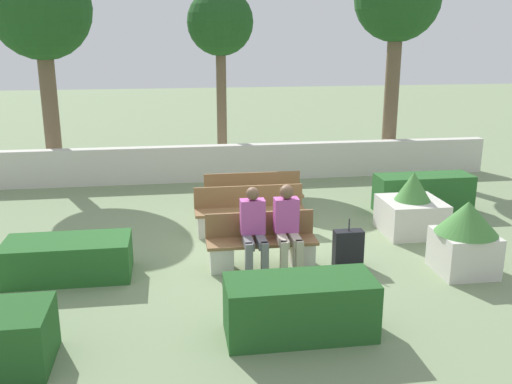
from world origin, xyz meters
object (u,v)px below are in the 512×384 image
at_px(person_seated_woman, 288,224).
at_px(suitcase, 348,248).
at_px(planter_corner_left, 466,235).
at_px(bench_front, 262,247).
at_px(planter_corner_right, 412,209).
at_px(bench_right_side, 254,200).
at_px(tree_center_right, 397,3).
at_px(bench_left_side, 250,215).
at_px(tree_center_left, 220,26).
at_px(tree_leftmost, 41,12).
at_px(person_seated_man, 254,226).

height_order(person_seated_woman, suitcase, person_seated_woman).
distance_m(person_seated_woman, planter_corner_left, 2.74).
distance_m(bench_front, planter_corner_right, 3.22).
distance_m(bench_right_side, tree_center_right, 6.74).
height_order(bench_left_side, person_seated_woman, person_seated_woman).
height_order(tree_center_left, tree_center_right, tree_center_right).
xyz_separation_m(bench_front, tree_leftmost, (-4.28, 6.29, 3.74)).
bearing_deg(person_seated_man, tree_leftmost, 122.76).
xyz_separation_m(person_seated_man, suitcase, (1.51, -0.05, -0.43)).
xyz_separation_m(bench_left_side, suitcase, (1.33, -1.80, -0.04)).
bearing_deg(planter_corner_right, person_seated_woman, -153.42).
height_order(bench_front, person_seated_woman, person_seated_woman).
distance_m(bench_front, planter_corner_left, 3.15).
bearing_deg(suitcase, bench_right_side, 111.47).
bearing_deg(planter_corner_left, bench_left_side, 142.69).
xyz_separation_m(bench_right_side, person_seated_man, (-0.40, -2.78, 0.40)).
bearing_deg(bench_front, suitcase, -7.67).
relative_size(person_seated_man, tree_center_left, 0.28).
distance_m(person_seated_woman, planter_corner_right, 2.93).
distance_m(bench_right_side, planter_corner_right, 3.11).
bearing_deg(person_seated_man, bench_front, 43.59).
bearing_deg(person_seated_man, bench_right_side, 81.79).
bearing_deg(tree_leftmost, tree_center_right, -1.21).
relative_size(person_seated_woman, tree_leftmost, 0.25).
relative_size(bench_right_side, planter_corner_right, 1.70).
bearing_deg(bench_left_side, person_seated_woman, -73.72).
height_order(bench_front, planter_corner_right, planter_corner_right).
bearing_deg(planter_corner_right, tree_center_left, 118.46).
distance_m(bench_left_side, person_seated_man, 1.81).
relative_size(bench_right_side, person_seated_woman, 1.48).
distance_m(planter_corner_right, tree_leftmost, 9.60).
relative_size(bench_left_side, planter_corner_right, 1.75).
distance_m(tree_center_left, tree_center_right, 4.52).
relative_size(planter_corner_right, suitcase, 1.46).
bearing_deg(tree_leftmost, tree_center_left, 5.73).
xyz_separation_m(tree_leftmost, tree_center_left, (4.27, 0.43, -0.30)).
bearing_deg(tree_leftmost, person_seated_woman, -53.99).
height_order(person_seated_man, planter_corner_left, person_seated_man).
height_order(bench_right_side, suitcase, bench_right_side).
distance_m(person_seated_woman, tree_center_right, 8.25).
bearing_deg(tree_center_right, person_seated_man, -126.25).
xyz_separation_m(bench_right_side, person_seated_woman, (0.13, -2.78, 0.41)).
bearing_deg(planter_corner_right, bench_left_side, 171.30).
height_order(tree_leftmost, tree_center_right, tree_center_right).
height_order(bench_left_side, tree_center_right, tree_center_right).
bearing_deg(person_seated_woman, tree_center_right, 57.06).
height_order(person_seated_man, tree_center_right, tree_center_right).
height_order(person_seated_man, tree_leftmost, tree_leftmost).
xyz_separation_m(bench_left_side, planter_corner_left, (3.03, -2.31, 0.27)).
bearing_deg(person_seated_man, planter_corner_left, -9.65).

